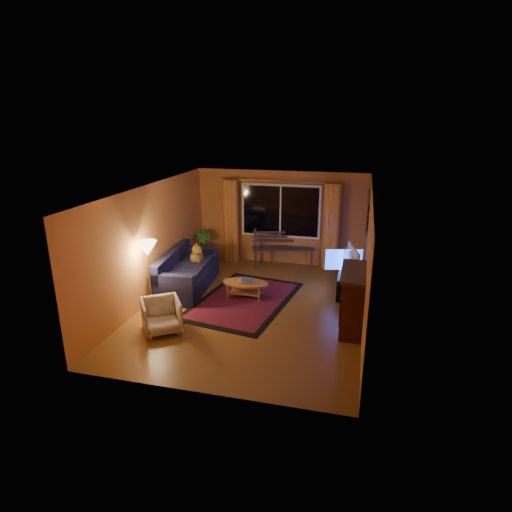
% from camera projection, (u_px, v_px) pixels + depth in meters
% --- Properties ---
extents(floor, '(4.50, 6.00, 0.02)m').
position_uv_depth(floor, '(253.00, 308.00, 9.02)').
color(floor, brown).
rests_on(floor, ground).
extents(ceiling, '(4.50, 6.00, 0.02)m').
position_uv_depth(ceiling, '(252.00, 189.00, 8.23)').
color(ceiling, white).
rests_on(ceiling, ground).
extents(wall_back, '(4.50, 0.02, 2.50)m').
position_uv_depth(wall_back, '(281.00, 218.00, 11.40)').
color(wall_back, '#C67A3C').
rests_on(wall_back, ground).
extents(wall_left, '(0.02, 6.00, 2.50)m').
position_uv_depth(wall_left, '(150.00, 243.00, 9.15)').
color(wall_left, '#C67A3C').
rests_on(wall_left, ground).
extents(wall_right, '(0.02, 6.00, 2.50)m').
position_uv_depth(wall_right, '(368.00, 260.00, 8.10)').
color(wall_right, '#C67A3C').
rests_on(wall_right, ground).
extents(window, '(2.00, 0.02, 1.30)m').
position_uv_depth(window, '(280.00, 211.00, 11.27)').
color(window, black).
rests_on(window, wall_back).
extents(curtain_rod, '(3.20, 0.03, 0.03)m').
position_uv_depth(curtain_rod, '(281.00, 181.00, 10.98)').
color(curtain_rod, '#BF8C3F').
rests_on(curtain_rod, wall_back).
extents(curtain_left, '(0.36, 0.36, 2.24)m').
position_uv_depth(curtain_left, '(231.00, 221.00, 11.63)').
color(curtain_left, orange).
rests_on(curtain_left, ground).
extents(curtain_right, '(0.36, 0.36, 2.24)m').
position_uv_depth(curtain_right, '(331.00, 227.00, 11.00)').
color(curtain_right, orange).
rests_on(curtain_right, ground).
extents(bench, '(1.71, 0.91, 0.49)m').
position_uv_depth(bench, '(283.00, 257.00, 11.44)').
color(bench, '#312627').
rests_on(bench, ground).
extents(potted_plant, '(0.67, 0.67, 0.92)m').
position_uv_depth(potted_plant, '(203.00, 248.00, 11.50)').
color(potted_plant, '#235B1E').
rests_on(potted_plant, ground).
extents(sofa, '(1.11, 2.25, 0.88)m').
position_uv_depth(sofa, '(187.00, 270.00, 9.89)').
color(sofa, '#171837').
rests_on(sofa, ground).
extents(dog, '(0.35, 0.44, 0.44)m').
position_uv_depth(dog, '(197.00, 255.00, 10.26)').
color(dog, olive).
rests_on(dog, sofa).
extents(armchair, '(0.91, 0.90, 0.69)m').
position_uv_depth(armchair, '(161.00, 314.00, 7.94)').
color(armchair, beige).
rests_on(armchair, ground).
extents(floor_lamp, '(0.31, 0.31, 1.49)m').
position_uv_depth(floor_lamp, '(149.00, 277.00, 8.67)').
color(floor_lamp, '#BF8C3F').
rests_on(floor_lamp, ground).
extents(rug, '(2.26, 3.14, 0.02)m').
position_uv_depth(rug, '(244.00, 300.00, 9.35)').
color(rug, maroon).
rests_on(rug, ground).
extents(coffee_table, '(1.01, 1.01, 0.37)m').
position_uv_depth(coffee_table, '(246.00, 290.00, 9.46)').
color(coffee_table, '#AF7338').
rests_on(coffee_table, ground).
extents(tv_console, '(0.41, 1.20, 0.50)m').
position_uv_depth(tv_console, '(347.00, 283.00, 9.69)').
color(tv_console, black).
rests_on(tv_console, ground).
extents(television, '(0.37, 1.03, 0.59)m').
position_uv_depth(television, '(348.00, 260.00, 9.52)').
color(television, black).
rests_on(television, tv_console).
extents(fireplace, '(0.40, 1.20, 1.10)m').
position_uv_depth(fireplace, '(353.00, 301.00, 8.00)').
color(fireplace, maroon).
rests_on(fireplace, ground).
extents(mirror_cluster, '(0.06, 0.60, 0.56)m').
position_uv_depth(mirror_cluster, '(367.00, 216.00, 9.14)').
color(mirror_cluster, black).
rests_on(mirror_cluster, wall_right).
extents(painting, '(0.04, 0.76, 0.96)m').
position_uv_depth(painting, '(368.00, 212.00, 10.24)').
color(painting, '#D95F10').
rests_on(painting, wall_right).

